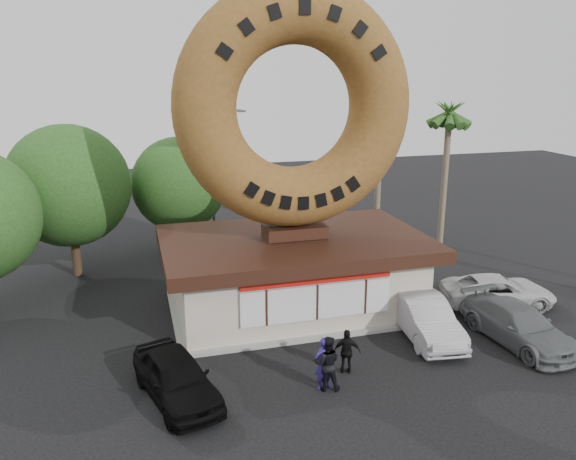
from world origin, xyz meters
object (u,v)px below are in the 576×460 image
(person_left, at_px, (323,363))
(person_right, at_px, (347,352))
(donut_shop, at_px, (295,270))
(car_black, at_px, (176,377))
(giant_donut, at_px, (295,108))
(car_white, at_px, (498,291))
(car_grey, at_px, (518,325))
(street_lamp, at_px, (215,171))
(person_center, at_px, (327,363))
(car_silver, at_px, (425,317))

(person_left, height_order, person_right, person_left)
(donut_shop, height_order, car_black, donut_shop)
(person_left, bearing_deg, giant_donut, -114.95)
(donut_shop, bearing_deg, car_white, -13.80)
(car_grey, distance_m, car_white, 3.55)
(street_lamp, height_order, car_grey, street_lamp)
(person_center, height_order, car_grey, person_center)
(car_silver, height_order, car_white, car_silver)
(donut_shop, xyz_separation_m, car_black, (-5.60, -5.73, -1.01))
(person_right, bearing_deg, person_left, 51.15)
(person_left, bearing_deg, car_black, -25.45)
(donut_shop, distance_m, street_lamp, 10.54)
(giant_donut, distance_m, car_silver, 9.76)
(giant_donut, xyz_separation_m, street_lamp, (-1.86, 10.00, -4.19))
(car_black, distance_m, car_silver, 9.92)
(giant_donut, relative_size, person_left, 5.30)
(street_lamp, bearing_deg, person_center, -86.39)
(person_right, bearing_deg, person_center, 56.13)
(donut_shop, height_order, street_lamp, street_lamp)
(person_right, bearing_deg, car_grey, -158.99)
(car_white, bearing_deg, giant_donut, 88.81)
(giant_donut, height_order, car_grey, giant_donut)
(car_grey, bearing_deg, car_black, 176.33)
(giant_donut, bearing_deg, person_right, -88.03)
(car_white, bearing_deg, person_left, 126.49)
(person_center, bearing_deg, donut_shop, -80.13)
(street_lamp, distance_m, person_center, 16.93)
(giant_donut, xyz_separation_m, person_left, (-0.92, -6.46, -7.76))
(donut_shop, xyz_separation_m, car_grey, (7.36, -5.41, -1.04))
(person_left, height_order, car_grey, person_left)
(person_center, height_order, car_white, person_center)
(donut_shop, relative_size, car_silver, 2.35)
(donut_shop, bearing_deg, car_grey, -36.31)
(car_silver, bearing_deg, giant_donut, 142.73)
(giant_donut, height_order, person_left, giant_donut)
(person_left, distance_m, car_white, 10.62)
(car_black, xyz_separation_m, car_white, (14.39, 3.57, -0.08))
(street_lamp, distance_m, person_right, 16.29)
(giant_donut, height_order, street_lamp, giant_donut)
(giant_donut, height_order, car_white, giant_donut)
(car_silver, relative_size, car_white, 0.97)
(street_lamp, height_order, car_black, street_lamp)
(car_black, bearing_deg, car_grey, -14.41)
(giant_donut, relative_size, car_black, 2.19)
(giant_donut, bearing_deg, street_lamp, 100.51)
(car_white, bearing_deg, car_silver, 123.77)
(giant_donut, distance_m, person_center, 10.15)
(giant_donut, xyz_separation_m, car_white, (8.79, -2.18, -8.00))
(street_lamp, bearing_deg, car_white, -48.83)
(person_center, relative_size, car_grey, 0.37)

